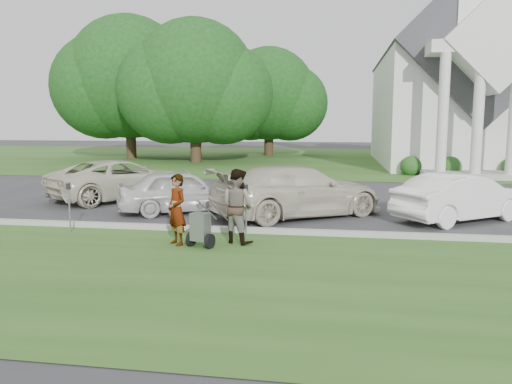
% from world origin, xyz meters
% --- Properties ---
extents(ground, '(120.00, 120.00, 0.00)m').
position_xyz_m(ground, '(0.00, 0.00, 0.00)').
color(ground, '#333335').
rests_on(ground, ground).
extents(grass_strip, '(80.00, 7.00, 0.01)m').
position_xyz_m(grass_strip, '(0.00, -3.00, 0.01)').
color(grass_strip, '#2D561D').
rests_on(grass_strip, ground).
extents(church_lawn, '(80.00, 30.00, 0.01)m').
position_xyz_m(church_lawn, '(0.00, 27.00, 0.01)').
color(church_lawn, '#2D561D').
rests_on(church_lawn, ground).
extents(curb, '(80.00, 0.18, 0.15)m').
position_xyz_m(curb, '(0.00, 0.55, 0.07)').
color(curb, '#9E9E93').
rests_on(curb, ground).
extents(church, '(9.19, 19.00, 24.10)m').
position_xyz_m(church, '(9.00, 23.11, 5.94)').
color(church, white).
rests_on(church, ground).
extents(tree_left, '(10.63, 8.40, 9.71)m').
position_xyz_m(tree_left, '(-8.01, 21.99, 5.11)').
color(tree_left, '#332316').
rests_on(tree_left, ground).
extents(tree_far, '(11.64, 9.20, 10.73)m').
position_xyz_m(tree_far, '(-14.01, 24.99, 5.69)').
color(tree_far, '#332316').
rests_on(tree_far, ground).
extents(tree_back, '(9.61, 7.60, 8.89)m').
position_xyz_m(tree_back, '(-4.01, 29.99, 4.73)').
color(tree_back, '#332316').
rests_on(tree_back, ground).
extents(striping_cart, '(0.78, 1.21, 1.05)m').
position_xyz_m(striping_cart, '(-1.29, -1.02, 0.45)').
color(striping_cart, black).
rests_on(striping_cart, ground).
extents(person_left, '(0.69, 0.67, 1.59)m').
position_xyz_m(person_left, '(-1.88, -0.89, 0.80)').
color(person_left, '#999999').
rests_on(person_left, ground).
extents(person_right, '(1.03, 0.95, 1.69)m').
position_xyz_m(person_right, '(-0.58, -0.49, 0.85)').
color(person_right, '#999999').
rests_on(person_right, ground).
extents(parking_meter_near, '(0.10, 0.09, 1.33)m').
position_xyz_m(parking_meter_near, '(-0.45, -0.08, 0.84)').
color(parking_meter_near, gray).
rests_on(parking_meter_near, ground).
extents(parking_meter_far, '(0.09, 0.08, 1.28)m').
position_xyz_m(parking_meter_far, '(-4.91, -0.11, 0.81)').
color(parking_meter_far, gray).
rests_on(parking_meter_far, ground).
extents(car_a, '(4.93, 5.56, 1.43)m').
position_xyz_m(car_a, '(-6.00, 5.39, 0.72)').
color(car_a, beige).
rests_on(car_a, ground).
extents(car_b, '(4.21, 3.14, 1.33)m').
position_xyz_m(car_b, '(-3.00, 3.11, 0.67)').
color(car_b, silver).
rests_on(car_b, ground).
extents(car_c, '(5.45, 4.73, 1.51)m').
position_xyz_m(car_c, '(0.52, 3.02, 0.75)').
color(car_c, beige).
rests_on(car_c, ground).
extents(car_d, '(4.11, 3.53, 1.34)m').
position_xyz_m(car_d, '(5.08, 3.06, 0.67)').
color(car_d, white).
rests_on(car_d, ground).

